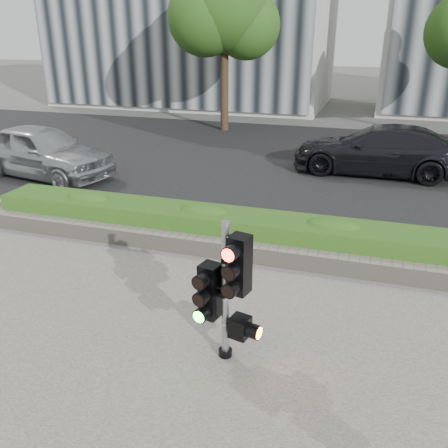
{
  "coord_description": "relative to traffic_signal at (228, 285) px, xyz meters",
  "views": [
    {
      "loc": [
        2.04,
        -6.26,
        4.22
      ],
      "look_at": [
        -0.13,
        0.6,
        1.29
      ],
      "focal_mm": 38.0,
      "sensor_mm": 36.0,
      "label": 1
    }
  ],
  "objects": [
    {
      "name": "road",
      "position": [
        -0.45,
        11.05,
        -1.13
      ],
      "size": [
        60.0,
        13.0,
        0.02
      ],
      "primitive_type": "cube",
      "color": "black",
      "rests_on": "ground"
    },
    {
      "name": "traffic_signal",
      "position": [
        0.0,
        0.0,
        0.0
      ],
      "size": [
        0.73,
        0.59,
        2.01
      ],
      "rotation": [
        0.0,
        0.0,
        -0.23
      ],
      "color": "black",
      "rests_on": "sidewalk"
    },
    {
      "name": "ground",
      "position": [
        -0.45,
        1.05,
        -1.14
      ],
      "size": [
        120.0,
        120.0,
        0.0
      ],
      "primitive_type": "plane",
      "color": "#51514C",
      "rests_on": "ground"
    },
    {
      "name": "stone_wall",
      "position": [
        -0.45,
        2.95,
        -0.94
      ],
      "size": [
        12.0,
        0.32,
        0.34
      ],
      "primitive_type": "cube",
      "color": "gray",
      "rests_on": "sidewalk"
    },
    {
      "name": "tree_left",
      "position": [
        -4.97,
        15.61,
        3.9
      ],
      "size": [
        4.61,
        4.03,
        7.34
      ],
      "color": "black",
      "rests_on": "ground"
    },
    {
      "name": "car_silver",
      "position": [
        -8.01,
        6.71,
        -0.32
      ],
      "size": [
        4.95,
        2.71,
        1.6
      ],
      "primitive_type": "imported",
      "rotation": [
        0.0,
        0.0,
        1.39
      ],
      "color": "#A3A7AA",
      "rests_on": "road"
    },
    {
      "name": "hedge",
      "position": [
        -0.45,
        3.6,
        -0.77
      ],
      "size": [
        12.0,
        1.0,
        0.68
      ],
      "primitive_type": "cube",
      "color": "#57962E",
      "rests_on": "sidewalk"
    },
    {
      "name": "curb",
      "position": [
        -0.45,
        4.2,
        -1.08
      ],
      "size": [
        60.0,
        0.25,
        0.12
      ],
      "primitive_type": "cube",
      "color": "gray",
      "rests_on": "ground"
    },
    {
      "name": "car_dark",
      "position": [
        1.81,
        10.19,
        -0.36
      ],
      "size": [
        5.28,
        2.23,
        1.52
      ],
      "primitive_type": "imported",
      "rotation": [
        0.0,
        0.0,
        -1.59
      ],
      "color": "black",
      "rests_on": "road"
    },
    {
      "name": "sidewalk",
      "position": [
        -0.45,
        -1.45,
        -1.13
      ],
      "size": [
        16.0,
        11.0,
        0.03
      ],
      "primitive_type": "cube",
      "color": "#9E9389",
      "rests_on": "ground"
    }
  ]
}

